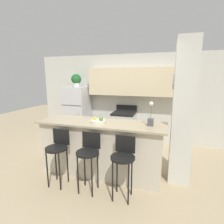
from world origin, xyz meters
The scene contains 13 objects.
ground_plane centered at (0.00, 0.00, 0.00)m, with size 14.00×14.00×0.00m, color tan.
wall_back centered at (0.13, 2.04, 1.49)m, with size 5.60×0.38×2.55m.
pillar_right centered at (1.46, 0.20, 1.28)m, with size 0.38×0.32×2.55m.
counter_bar centered at (0.00, 0.00, 0.53)m, with size 2.45×0.72×1.06m.
refrigerator centered at (-1.43, 1.72, 0.80)m, with size 0.67×0.71×1.61m.
stove_range centered at (0.04, 1.75, 0.46)m, with size 0.62×0.66×1.07m.
bar_stool_left centered at (-0.59, -0.56, 0.67)m, with size 0.38×0.38×0.99m.
bar_stool_mid centered at (0.00, -0.56, 0.67)m, with size 0.38×0.38×0.99m.
bar_stool_right centered at (0.59, -0.56, 0.67)m, with size 0.38×0.38×0.99m.
potted_plant_on_fridge centered at (-1.43, 1.72, 1.81)m, with size 0.30×0.30×0.37m.
orchid_vase centered at (0.93, 0.03, 1.19)m, with size 0.10×0.10×0.43m.
fruit_bowl centered at (-0.02, -0.07, 1.09)m, with size 0.27×0.27×0.12m.
trash_bin centered at (-0.88, 1.48, 0.19)m, with size 0.28×0.28×0.38m.
Camera 1 is at (1.17, -3.00, 1.90)m, focal length 28.00 mm.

